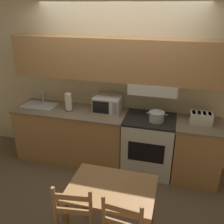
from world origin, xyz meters
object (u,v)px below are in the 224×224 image
sink_basin (40,105)px  dining_table (112,197)px  paper_towel_roll (68,102)px  stove_range (148,145)px  cooking_pot (157,116)px  toaster (201,118)px  microwave (108,104)px

sink_basin → dining_table: size_ratio=0.63×
paper_towel_roll → stove_range: bearing=1.1°
paper_towel_roll → dining_table: size_ratio=0.31×
cooking_pot → dining_table: cooking_pot is taller
paper_towel_roll → toaster: bearing=1.5°
toaster → paper_towel_roll: 2.01m
dining_table → cooking_pot: bearing=77.1°
dining_table → sink_basin: bearing=138.9°
cooking_pot → paper_towel_roll: bearing=178.1°
microwave → dining_table: size_ratio=0.46×
sink_basin → dining_table: bearing=-41.1°
stove_range → paper_towel_roll: bearing=-178.9°
cooking_pot → dining_table: size_ratio=0.34×
stove_range → paper_towel_roll: size_ratio=3.22×
toaster → dining_table: 1.75m
stove_range → toaster: 0.89m
paper_towel_roll → sink_basin: bearing=177.3°
sink_basin → stove_range: bearing=-0.0°
stove_range → cooking_pot: bearing=-36.8°
sink_basin → paper_towel_roll: paper_towel_roll is taller
paper_towel_roll → microwave: bearing=13.0°
microwave → sink_basin: 1.16m
cooking_pot → microwave: size_ratio=0.73×
cooking_pot → paper_towel_roll: paper_towel_roll is taller
sink_basin → cooking_pot: bearing=-2.1°
cooking_pot → dining_table: 1.43m
cooking_pot → stove_range: bearing=143.2°
sink_basin → paper_towel_roll: size_ratio=2.01×
toaster → sink_basin: (-2.55, -0.03, -0.07)m
cooking_pot → toaster: 0.62m
paper_towel_roll → dining_table: bearing=-52.1°
microwave → paper_towel_roll: bearing=-167.0°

